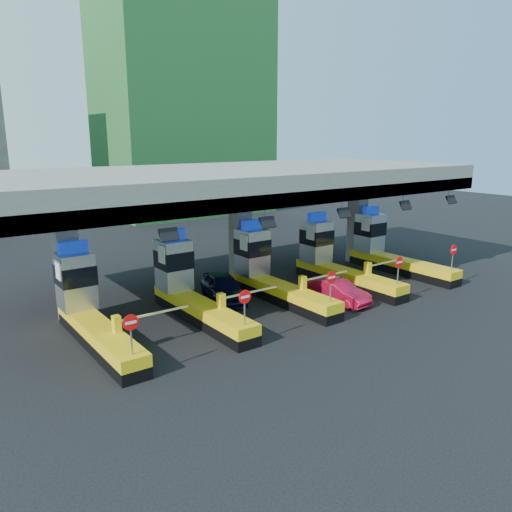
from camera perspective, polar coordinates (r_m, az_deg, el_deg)
ground at (r=27.86m, az=1.74°, el=-4.80°), size 120.00×120.00×0.00m
toll_canopy at (r=28.90m, az=-1.70°, el=8.30°), size 28.00×12.09×7.00m
toll_lane_far_left at (r=23.24m, az=-18.65°, el=-5.66°), size 4.43×8.00×4.16m
toll_lane_left at (r=25.06m, az=-7.71°, el=-3.67°), size 4.43×8.00×4.16m
toll_lane_center at (r=27.67m, az=1.41°, el=-1.90°), size 4.43×8.00×4.16m
toll_lane_right at (r=30.88m, az=8.79°, el=-0.43°), size 4.43×8.00×4.16m
toll_lane_far_right at (r=34.52m, az=14.70°, el=0.75°), size 4.43×8.00×4.16m
bg_building_scaffold at (r=60.18m, az=-8.40°, el=18.35°), size 18.00×12.00×28.00m
van at (r=27.25m, az=-3.79°, el=-3.60°), size 2.92×4.69×1.49m
red_car at (r=27.27m, az=9.32°, el=-4.02°), size 1.65×3.86×1.24m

